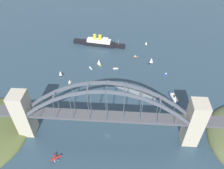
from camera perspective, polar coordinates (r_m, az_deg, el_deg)
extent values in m
plane|color=#283D4C|center=(259.25, -1.23, -13.05)|extent=(1400.00, 1400.00, 0.00)
cube|color=#ADA38E|center=(258.48, -22.08, -7.15)|extent=(16.70, 18.11, 59.27)
cube|color=#ADA38E|center=(247.14, 20.54, -9.38)|extent=(16.70, 18.11, 59.27)
cube|color=#47474C|center=(233.06, -1.35, -8.25)|extent=(165.66, 14.17, 2.40)
cube|color=#47474C|center=(265.08, -26.29, -6.17)|extent=(24.00, 14.17, 2.40)
cube|color=#47474C|center=(251.50, 25.20, -8.79)|extent=(24.00, 14.17, 2.40)
cube|color=#4C515B|center=(241.77, -20.48, -6.78)|extent=(19.48, 1.80, 17.29)
cube|color=#4C515B|center=(226.24, -17.19, -4.91)|extent=(19.17, 1.80, 14.22)
cube|color=#4C515B|center=(214.07, -13.33, -3.40)|extent=(18.77, 1.80, 11.15)
cube|color=#4C515B|center=(205.38, -8.95, -2.37)|extent=(18.28, 1.80, 8.03)
cube|color=#4C515B|center=(200.29, -4.17, -1.94)|extent=(17.70, 1.80, 4.84)
cube|color=#4C515B|center=(198.92, 0.81, -2.18)|extent=(17.70, 1.80, 4.84)
cube|color=#4C515B|center=(201.34, 5.76, -3.08)|extent=(18.28, 1.80, 8.03)
cube|color=#4C515B|center=(207.58, 10.45, -4.58)|extent=(18.77, 1.80, 11.15)
cube|color=#4C515B|center=(217.61, 14.71, -6.55)|extent=(19.17, 1.80, 14.22)
cube|color=#4C515B|center=(231.36, 18.42, -8.84)|extent=(19.48, 1.80, 17.29)
cube|color=#4C515B|center=(249.62, -19.52, -4.64)|extent=(19.48, 1.80, 17.29)
cube|color=#4C515B|center=(234.60, -16.30, -2.69)|extent=(19.17, 1.80, 14.22)
cube|color=#4C515B|center=(222.89, -12.55, -1.11)|extent=(18.77, 1.80, 11.15)
cube|color=#4C515B|center=(214.55, -8.32, -0.03)|extent=(18.28, 1.80, 8.03)
cube|color=#4C515B|center=(209.69, -3.74, 0.44)|extent=(17.70, 1.80, 4.84)
cube|color=#4C515B|center=(208.38, 1.01, 0.22)|extent=(17.70, 1.80, 4.84)
cube|color=#4C515B|center=(210.69, 5.73, -0.67)|extent=(18.28, 1.80, 8.03)
cube|color=#4C515B|center=(216.66, 10.22, -2.17)|extent=(18.77, 1.80, 11.15)
cube|color=#4C515B|center=(226.29, 14.30, -4.17)|extent=(19.17, 1.80, 14.22)
cube|color=#4C515B|center=(239.55, 17.89, -6.51)|extent=(19.48, 1.80, 17.29)
cube|color=#4C515B|center=(254.21, -21.43, -6.68)|extent=(1.40, 12.76, 1.40)
cube|color=#4C515B|center=(223.70, -14.92, -2.88)|extent=(1.40, 12.76, 1.40)
cube|color=#4C515B|center=(206.71, -6.33, -0.78)|extent=(1.40, 12.76, 1.40)
cube|color=#4C515B|center=(204.04, 3.35, -1.23)|extent=(1.40, 12.76, 1.40)
cube|color=#4C515B|center=(216.24, 12.49, -4.21)|extent=(1.40, 12.76, 1.40)
cube|color=#4C515B|center=(243.21, 19.79, -8.83)|extent=(1.40, 12.76, 1.40)
cylinder|color=#4C515B|center=(238.10, -18.58, -6.87)|extent=(0.56, 0.56, 13.66)
cylinder|color=#4C515B|center=(246.06, -17.67, -4.69)|extent=(0.56, 0.56, 13.66)
cylinder|color=#4C515B|center=(228.27, -14.80, -6.26)|extent=(0.56, 0.56, 25.21)
cylinder|color=#4C515B|center=(236.56, -14.00, -4.01)|extent=(0.56, 0.56, 25.21)
cylinder|color=#4C515B|center=(220.72, -10.65, -5.87)|extent=(0.56, 0.56, 33.47)
cylinder|color=#4C515B|center=(229.28, -10.00, -3.55)|extent=(0.56, 0.56, 33.47)
cylinder|color=#4C515B|center=(215.60, -6.22, -5.72)|extent=(0.56, 0.56, 38.42)
cylinder|color=#4C515B|center=(224.36, -5.73, -3.35)|extent=(0.56, 0.56, 38.42)
cylinder|color=#4C515B|center=(213.01, -1.59, -5.83)|extent=(0.56, 0.56, 40.07)
cylinder|color=#4C515B|center=(221.87, -1.29, -3.43)|extent=(0.56, 0.56, 40.07)
cylinder|color=#4C515B|center=(213.04, 3.11, -6.21)|extent=(0.56, 0.56, 38.42)
cylinder|color=#4C515B|center=(221.90, 3.20, -3.79)|extent=(0.56, 0.56, 38.42)
cylinder|color=#4C515B|center=(215.71, 7.74, -6.84)|extent=(0.56, 0.56, 33.47)
cylinder|color=#4C515B|center=(224.46, 7.63, -4.42)|extent=(0.56, 0.56, 33.47)
cylinder|color=#4C515B|center=(220.96, 12.18, -7.69)|extent=(0.56, 0.56, 25.21)
cylinder|color=#4C515B|center=(229.52, 11.89, -5.30)|extent=(0.56, 0.56, 25.21)
cylinder|color=#4C515B|center=(228.72, 16.33, -8.73)|extent=(0.56, 0.56, 13.66)
cylinder|color=#4C515B|center=(237.00, 15.88, -6.38)|extent=(0.56, 0.56, 13.66)
cube|color=black|center=(407.62, -3.40, 10.56)|extent=(58.71, 21.03, 6.88)
cube|color=black|center=(400.14, 1.99, 9.98)|extent=(19.97, 9.74, 6.88)
cube|color=black|center=(418.49, -8.56, 11.03)|extent=(20.18, 11.13, 6.88)
cube|color=white|center=(404.57, -3.43, 11.31)|extent=(44.22, 17.04, 5.29)
cube|color=white|center=(399.76, -1.78, 11.67)|extent=(10.78, 10.85, 3.20)
cylinder|color=yellow|center=(400.60, -3.17, 12.15)|extent=(5.74, 5.74, 8.80)
cylinder|color=yellow|center=(403.03, -4.53, 12.27)|extent=(5.74, 5.74, 8.80)
cylinder|color=tan|center=(396.22, 1.67, 11.07)|extent=(0.50, 0.50, 10.00)
cube|color=slate|center=(309.79, 4.88, -1.35)|extent=(44.65, 25.49, 3.50)
cube|color=slate|center=(302.88, 10.13, -3.18)|extent=(15.23, 9.27, 3.50)
cube|color=slate|center=(319.47, -0.09, 0.39)|extent=(15.50, 9.86, 3.50)
cube|color=slate|center=(307.40, 4.91, -0.86)|extent=(23.23, 14.73, 3.64)
cylinder|color=slate|center=(302.79, 8.51, -2.21)|extent=(5.08, 5.08, 2.20)
cylinder|color=slate|center=(314.29, 1.43, 0.25)|extent=(5.08, 5.08, 2.20)
cylinder|color=slate|center=(302.90, 4.99, 0.10)|extent=(0.60, 0.60, 10.00)
cylinder|color=#4C4C51|center=(306.04, 4.18, -0.03)|extent=(3.99, 3.99, 4.40)
cube|color=navy|center=(307.85, 15.76, -3.63)|extent=(10.19, 17.95, 2.06)
cube|color=navy|center=(314.99, 14.98, -2.22)|extent=(5.56, 6.55, 2.06)
cube|color=navy|center=(300.98, 16.58, -5.11)|extent=(6.38, 6.77, 2.06)
cube|color=beige|center=(306.20, 15.84, -3.31)|extent=(8.94, 16.35, 2.81)
cylinder|color=black|center=(304.45, 15.93, -2.96)|extent=(2.44, 2.44, 2.40)
cylinder|color=#B7B7B2|center=(249.51, -14.09, -18.11)|extent=(4.00, 5.19, 0.90)
cylinder|color=#B7B7B2|center=(249.36, -14.79, -18.38)|extent=(4.00, 5.19, 0.90)
cylinder|color=navy|center=(248.58, -14.13, -17.98)|extent=(0.14, 0.14, 1.32)
cylinder|color=navy|center=(248.43, -14.83, -18.25)|extent=(0.14, 0.14, 1.32)
ellipsoid|color=#B21E19|center=(247.46, -14.53, -17.97)|extent=(4.98, 6.43, 1.17)
cylinder|color=navy|center=(245.75, -14.27, -18.53)|extent=(1.37, 1.29, 1.11)
cube|color=#B21E19|center=(246.57, -14.48, -18.06)|extent=(10.57, 8.09, 0.20)
cube|color=#B21E19|center=(249.05, -14.79, -17.40)|extent=(4.28, 3.45, 0.12)
cube|color=navy|center=(248.04, -14.84, -17.26)|extent=(0.73, 0.97, 1.50)
cube|color=black|center=(366.60, 10.00, 5.53)|extent=(6.35, 6.05, 1.01)
cube|color=black|center=(364.05, 9.55, 5.31)|extent=(2.32, 2.25, 1.01)
cube|color=black|center=(369.16, 10.45, 5.75)|extent=(2.48, 2.43, 1.01)
cylinder|color=tan|center=(363.10, 10.05, 6.22)|extent=(0.16, 0.16, 10.20)
cone|color=white|center=(364.51, 10.24, 6.25)|extent=(7.92, 7.92, 8.16)
cube|color=silver|center=(348.64, 0.94, 4.17)|extent=(5.26, 2.90, 1.29)
cube|color=silver|center=(349.04, 1.48, 4.21)|extent=(1.84, 1.39, 1.29)
cube|color=silver|center=(348.26, 0.40, 4.13)|extent=(1.88, 1.60, 1.29)
cube|color=beige|center=(347.83, 0.84, 4.32)|extent=(2.75, 2.03, 1.15)
cube|color=#234C8C|center=(347.15, 13.77, 2.60)|extent=(5.42, 4.40, 1.08)
cube|color=#234C8C|center=(345.31, 13.33, 2.45)|extent=(2.04, 1.87, 1.08)
cube|color=#234C8C|center=(349.01, 14.20, 2.75)|extent=(2.16, 2.07, 1.08)
cube|color=beige|center=(346.88, 13.87, 2.76)|extent=(3.04, 2.76, 0.99)
cube|color=brown|center=(378.72, 6.18, 7.23)|extent=(6.74, 3.04, 0.96)
cube|color=brown|center=(379.54, 6.83, 7.26)|extent=(2.32, 1.44, 0.96)
cube|color=brown|center=(377.95, 5.53, 7.21)|extent=(2.35, 1.66, 0.96)
cube|color=beige|center=(377.99, 6.07, 7.36)|extent=(3.47, 2.12, 1.16)
cube|color=gold|center=(328.17, -10.84, 0.52)|extent=(3.59, 4.88, 0.97)
cube|color=gold|center=(329.94, -10.57, 0.82)|extent=(1.44, 1.72, 0.97)
cube|color=gold|center=(326.42, -11.12, 0.22)|extent=(1.62, 1.78, 0.97)
cylinder|color=tan|center=(326.21, -10.88, 1.02)|extent=(0.16, 0.16, 5.89)
cone|color=white|center=(325.63, -11.00, 0.85)|extent=(5.18, 5.18, 4.71)
cube|color=black|center=(344.80, -13.03, 2.42)|extent=(5.31, 5.22, 0.88)
cube|color=black|center=(345.85, -12.56, 2.64)|extent=(1.97, 1.95, 0.88)
cube|color=black|center=(343.77, -13.51, 2.19)|extent=(2.12, 2.11, 0.88)
cylinder|color=tan|center=(342.13, -13.09, 3.05)|extent=(0.16, 0.16, 8.39)
cone|color=white|center=(341.92, -13.29, 2.90)|extent=(6.48, 6.48, 6.72)
cube|color=silver|center=(351.50, -5.60, 4.27)|extent=(4.52, 5.17, 0.96)
cube|color=silver|center=(349.01, -5.31, 3.98)|extent=(1.79, 1.94, 0.96)
cube|color=silver|center=(354.02, -5.88, 4.55)|extent=(1.94, 2.06, 0.96)
cube|color=beige|center=(351.41, -5.66, 4.45)|extent=(2.66, 2.89, 0.93)
cube|color=gold|center=(358.12, -3.30, 5.20)|extent=(5.71, 6.47, 0.99)
cube|color=gold|center=(355.27, -2.99, 4.88)|extent=(2.16, 2.34, 0.99)
cube|color=gold|center=(361.00, -3.61, 5.52)|extent=(2.37, 2.49, 0.99)
cylinder|color=tan|center=(354.72, -3.30, 5.85)|extent=(0.16, 0.16, 9.50)
cone|color=white|center=(356.26, -3.43, 5.92)|extent=(7.64, 7.64, 7.60)
cube|color=#2D6B3D|center=(414.33, 8.91, 10.17)|extent=(3.84, 4.75, 0.75)
cube|color=#2D6B3D|center=(412.31, 9.12, 9.98)|extent=(1.49, 1.70, 0.75)
cube|color=#2D6B3D|center=(416.36, 8.71, 10.36)|extent=(1.66, 1.78, 0.75)
cylinder|color=tan|center=(412.33, 8.99, 10.56)|extent=(0.16, 0.16, 6.19)
cone|color=white|center=(413.38, 8.89, 10.61)|extent=(5.30, 5.30, 4.96)
cube|color=#B2231E|center=(287.30, -14.43, -7.52)|extent=(4.31, 6.31, 0.91)
cube|color=#B2231E|center=(289.95, -14.50, -6.96)|extent=(1.71, 2.20, 0.91)
cube|color=#B2231E|center=(284.67, -14.36, -8.08)|extent=(1.92, 2.28, 0.91)
cylinder|color=tan|center=(284.20, -14.60, -6.81)|extent=(0.16, 0.16, 8.55)
cone|color=silver|center=(283.34, -14.56, -7.12)|extent=(6.83, 6.83, 6.84)
cone|color=red|center=(277.56, -0.91, -7.76)|extent=(2.20, 2.20, 2.20)
sphere|color=#F2E566|center=(276.51, -0.91, -7.57)|extent=(0.50, 0.50, 0.50)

